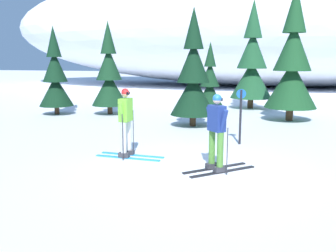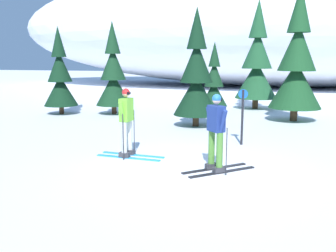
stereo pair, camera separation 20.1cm
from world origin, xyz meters
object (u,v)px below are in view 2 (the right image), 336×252
at_px(pine_tree_center_left, 196,77).
at_px(pine_tree_center_right, 257,64).
at_px(skier_lime_jacket, 127,121).
at_px(trail_marker_post, 242,114).
at_px(skier_navy_jacket, 216,132).
at_px(pine_tree_left, 113,76).
at_px(pine_tree_center, 214,84).
at_px(pine_tree_right, 297,65).
at_px(pine_tree_far_left, 60,78).

bearing_deg(pine_tree_center_left, pine_tree_center_right, 69.91).
bearing_deg(skier_lime_jacket, trail_marker_post, 37.14).
bearing_deg(skier_navy_jacket, pine_tree_center_left, 104.52).
bearing_deg(pine_tree_left, pine_tree_center, 18.46).
distance_m(pine_tree_left, pine_tree_right, 7.99).
xyz_separation_m(skier_navy_jacket, pine_tree_center_right, (0.63, 11.34, 1.34)).
relative_size(skier_lime_jacket, pine_tree_left, 0.43).
distance_m(pine_tree_far_left, pine_tree_left, 2.45).
xyz_separation_m(skier_navy_jacket, skier_lime_jacket, (-2.44, 0.75, 0.01)).
bearing_deg(trail_marker_post, pine_tree_center, 104.78).
bearing_deg(trail_marker_post, pine_tree_right, 69.41).
height_order(skier_lime_jacket, pine_tree_far_left, pine_tree_far_left).
bearing_deg(trail_marker_post, pine_tree_far_left, 153.19).
height_order(pine_tree_right, trail_marker_post, pine_tree_right).
xyz_separation_m(skier_navy_jacket, pine_tree_right, (2.27, 7.83, 1.35)).
xyz_separation_m(pine_tree_center, pine_tree_center_right, (1.89, 2.03, 0.89)).
relative_size(pine_tree_center, pine_tree_right, 0.61).
bearing_deg(pine_tree_center, skier_lime_jacket, -97.85).
xyz_separation_m(skier_navy_jacket, pine_tree_far_left, (-8.08, 7.22, 0.73)).
distance_m(pine_tree_right, trail_marker_post, 5.41).
xyz_separation_m(pine_tree_left, trail_marker_post, (6.13, -4.91, -0.82)).
distance_m(pine_tree_far_left, pine_tree_center_left, 6.81).
relative_size(skier_lime_jacket, pine_tree_far_left, 0.46).
bearing_deg(skier_navy_jacket, pine_tree_far_left, 138.22).
bearing_deg(skier_lime_jacket, pine_tree_center_right, 73.85).
height_order(skier_lime_jacket, pine_tree_center_left, pine_tree_center_left).
relative_size(skier_navy_jacket, pine_tree_center_left, 0.40).
bearing_deg(trail_marker_post, skier_navy_jacket, -98.31).
height_order(skier_lime_jacket, pine_tree_center_right, pine_tree_center_right).
distance_m(pine_tree_far_left, pine_tree_center_right, 9.66).
relative_size(skier_lime_jacket, pine_tree_center, 0.55).
distance_m(pine_tree_center_right, pine_tree_right, 3.88).
distance_m(pine_tree_center_left, trail_marker_post, 3.43).
distance_m(pine_tree_center_left, pine_tree_center_right, 6.09).
height_order(skier_lime_jacket, trail_marker_post, skier_lime_jacket).
bearing_deg(skier_navy_jacket, trail_marker_post, 81.69).
bearing_deg(skier_navy_jacket, pine_tree_right, 73.83).
xyz_separation_m(pine_tree_center_left, pine_tree_right, (3.73, 2.19, 0.43)).
relative_size(pine_tree_left, trail_marker_post, 2.52).
relative_size(skier_navy_jacket, pine_tree_right, 0.33).
relative_size(pine_tree_right, trail_marker_post, 3.26).
distance_m(pine_tree_center_left, pine_tree_right, 4.35).
distance_m(skier_navy_jacket, pine_tree_right, 8.26).
height_order(skier_lime_jacket, pine_tree_center, pine_tree_center).
distance_m(skier_lime_jacket, pine_tree_center_right, 11.11).
height_order(pine_tree_center_left, pine_tree_right, pine_tree_right).
xyz_separation_m(skier_navy_jacket, pine_tree_center_left, (-1.46, 5.64, 0.92)).
height_order(skier_navy_jacket, pine_tree_far_left, pine_tree_far_left).
relative_size(pine_tree_left, pine_tree_center, 1.27).
bearing_deg(skier_lime_jacket, pine_tree_left, 114.78).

